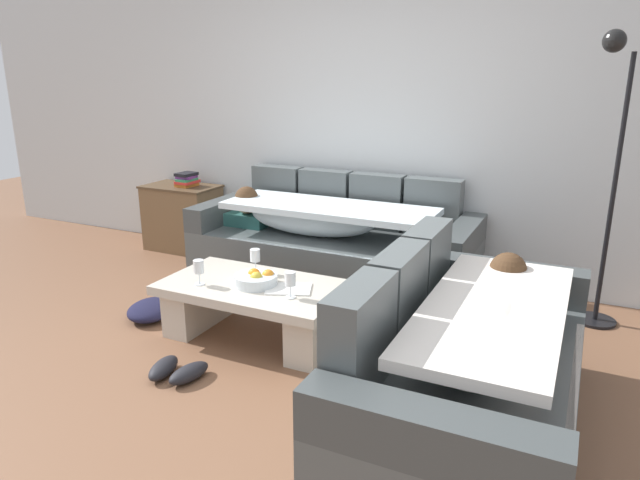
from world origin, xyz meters
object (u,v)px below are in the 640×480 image
at_px(couch_near_window, 468,369).
at_px(fruit_bowl, 257,279).
at_px(floor_lamp, 609,165).
at_px(open_magazine, 289,289).
at_px(pair_of_shoes, 176,370).
at_px(wine_glass_near_right, 290,280).
at_px(side_cabinet, 183,218).
at_px(wine_glass_near_left, 199,268).
at_px(book_stack_on_cabinet, 187,180).
at_px(crumpled_garment, 151,310).
at_px(couch_along_wall, 330,244).
at_px(wine_glass_far_back, 255,256).
at_px(coffee_table, 255,304).

relative_size(couch_near_window, fruit_bowl, 6.68).
bearing_deg(floor_lamp, open_magazine, -145.14).
distance_m(floor_lamp, pair_of_shoes, 3.01).
relative_size(couch_near_window, wine_glass_near_right, 11.27).
bearing_deg(side_cabinet, wine_glass_near_left, -48.23).
distance_m(couch_near_window, wine_glass_near_right, 1.20).
height_order(couch_near_window, wine_glass_near_right, couch_near_window).
relative_size(book_stack_on_cabinet, pair_of_shoes, 0.62).
bearing_deg(crumpled_garment, floor_lamp, 24.06).
bearing_deg(floor_lamp, couch_near_window, -107.19).
bearing_deg(side_cabinet, wine_glass_near_right, -36.48).
bearing_deg(side_cabinet, couch_along_wall, -7.59).
xyz_separation_m(wine_glass_near_right, pair_of_shoes, (-0.46, -0.54, -0.45)).
bearing_deg(couch_near_window, book_stack_on_cabinet, 59.44).
distance_m(fruit_bowl, book_stack_on_cabinet, 2.18).
bearing_deg(wine_glass_far_back, floor_lamp, 25.96).
bearing_deg(wine_glass_far_back, wine_glass_near_right, -34.53).
distance_m(pair_of_shoes, crumpled_garment, 0.93).
distance_m(open_magazine, crumpled_garment, 1.15).
relative_size(wine_glass_far_back, floor_lamp, 0.09).
relative_size(wine_glass_far_back, crumpled_garment, 0.42).
xyz_separation_m(open_magazine, floor_lamp, (1.73, 1.20, 0.73)).
distance_m(couch_near_window, open_magazine, 1.30).
distance_m(side_cabinet, pair_of_shoes, 2.58).
xyz_separation_m(wine_glass_near_right, open_magazine, (-0.07, 0.11, -0.11)).
distance_m(couch_near_window, crumpled_garment, 2.36).
bearing_deg(book_stack_on_cabinet, couch_near_window, -30.56).
height_order(couch_along_wall, wine_glass_near_left, couch_along_wall).
relative_size(couch_along_wall, book_stack_on_cabinet, 10.76).
bearing_deg(wine_glass_near_left, open_magazine, 16.92).
relative_size(coffee_table, wine_glass_near_left, 7.23).
height_order(wine_glass_near_left, book_stack_on_cabinet, book_stack_on_cabinet).
bearing_deg(pair_of_shoes, wine_glass_far_back, 88.06).
xyz_separation_m(pair_of_shoes, crumpled_garment, (-0.71, 0.59, 0.01)).
bearing_deg(wine_glass_far_back, couch_along_wall, 83.45).
distance_m(fruit_bowl, crumpled_garment, 0.95).
bearing_deg(wine_glass_near_right, wine_glass_far_back, 145.47).
height_order(fruit_bowl, floor_lamp, floor_lamp).
distance_m(wine_glass_near_right, side_cabinet, 2.52).
bearing_deg(book_stack_on_cabinet, coffee_table, -40.66).
height_order(couch_along_wall, wine_glass_near_right, couch_along_wall).
height_order(wine_glass_far_back, side_cabinet, side_cabinet).
xyz_separation_m(side_cabinet, book_stack_on_cabinet, (0.08, 0.00, 0.38)).
bearing_deg(wine_glass_near_left, couch_along_wall, 76.76).
bearing_deg(floor_lamp, wine_glass_near_left, -149.03).
bearing_deg(couch_along_wall, open_magazine, -77.85).
xyz_separation_m(book_stack_on_cabinet, pair_of_shoes, (1.48, -2.04, -0.66)).
relative_size(wine_glass_near_left, book_stack_on_cabinet, 0.78).
bearing_deg(crumpled_garment, open_magazine, 3.10).
height_order(fruit_bowl, wine_glass_near_right, wine_glass_near_right).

